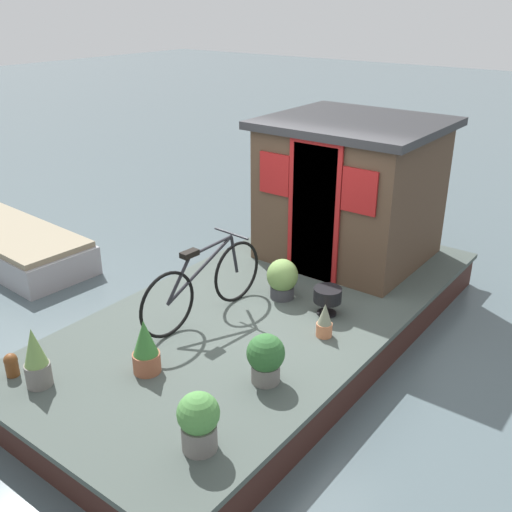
% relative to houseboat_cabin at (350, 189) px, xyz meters
% --- Properties ---
extents(ground_plane, '(60.00, 60.00, 0.00)m').
position_rel_houseboat_cabin_xyz_m(ground_plane, '(-1.86, 0.00, -1.39)').
color(ground_plane, '#4C5B60').
extents(houseboat_deck, '(5.95, 2.90, 0.45)m').
position_rel_houseboat_cabin_xyz_m(houseboat_deck, '(-1.86, 0.00, -1.16)').
color(houseboat_deck, '#424C47').
rests_on(houseboat_deck, ground_plane).
extents(houseboat_cabin, '(1.99, 2.17, 1.85)m').
position_rel_houseboat_cabin_xyz_m(houseboat_cabin, '(0.00, 0.00, 0.00)').
color(houseboat_cabin, '#4C3828').
rests_on(houseboat_cabin, houseboat_deck).
extents(bicycle, '(1.78, 0.50, 0.87)m').
position_rel_houseboat_cabin_xyz_m(bicycle, '(-2.48, 0.40, -0.54)').
color(bicycle, black).
rests_on(bicycle, houseboat_deck).
extents(potted_plant_lavender, '(0.36, 0.36, 0.48)m').
position_rel_houseboat_cabin_xyz_m(potted_plant_lavender, '(-3.03, -0.85, -0.68)').
color(potted_plant_lavender, slate).
rests_on(potted_plant_lavender, houseboat_deck).
extents(potted_plant_sage, '(0.27, 0.27, 0.55)m').
position_rel_houseboat_cabin_xyz_m(potted_plant_sage, '(-3.59, 0.14, -0.67)').
color(potted_plant_sage, '#935138').
rests_on(potted_plant_sage, houseboat_deck).
extents(potted_plant_rosemary, '(0.37, 0.37, 0.48)m').
position_rel_houseboat_cabin_xyz_m(potted_plant_rosemary, '(-1.58, -0.02, -0.69)').
color(potted_plant_rosemary, '#38383D').
rests_on(potted_plant_rosemary, houseboat_deck).
extents(potted_plant_ivy, '(0.17, 0.17, 0.38)m').
position_rel_houseboat_cabin_xyz_m(potted_plant_ivy, '(-2.02, -0.87, -0.76)').
color(potted_plant_ivy, '#C6754C').
rests_on(potted_plant_ivy, houseboat_deck).
extents(potted_plant_geranium, '(0.34, 0.34, 0.51)m').
position_rel_houseboat_cabin_xyz_m(potted_plant_geranium, '(-4.06, -0.96, -0.67)').
color(potted_plant_geranium, slate).
rests_on(potted_plant_geranium, houseboat_deck).
extents(potted_plant_thyme, '(0.24, 0.24, 0.59)m').
position_rel_houseboat_cabin_xyz_m(potted_plant_thyme, '(-4.34, 0.77, -0.65)').
color(potted_plant_thyme, slate).
rests_on(potted_plant_thyme, houseboat_deck).
extents(charcoal_grill, '(0.31, 0.31, 0.32)m').
position_rel_houseboat_cabin_xyz_m(charcoal_grill, '(-1.61, -0.65, -0.71)').
color(charcoal_grill, black).
rests_on(charcoal_grill, houseboat_deck).
extents(mooring_bollard, '(0.13, 0.13, 0.23)m').
position_rel_houseboat_cabin_xyz_m(mooring_bollard, '(-4.40, 1.10, -0.81)').
color(mooring_bollard, brown).
rests_on(mooring_bollard, houseboat_deck).
extents(dinghy_boat, '(1.31, 3.17, 0.50)m').
position_rel_houseboat_cabin_xyz_m(dinghy_boat, '(-2.36, 4.56, -1.14)').
color(dinghy_boat, '#99999E').
rests_on(dinghy_boat, ground_plane).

